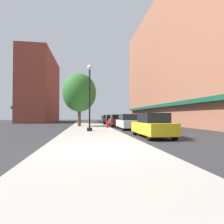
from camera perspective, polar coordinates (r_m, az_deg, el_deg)
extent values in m
plane|color=#2D2D30|center=(26.17, 1.47, -4.46)|extent=(90.00, 90.00, 0.00)
cube|color=#A8A399|center=(26.77, -7.39, -4.25)|extent=(4.80, 50.00, 0.12)
cube|color=#9E6047|center=(34.98, 18.94, 15.28)|extent=(6.00, 40.00, 22.75)
cube|color=#144C38|center=(32.17, 13.75, 1.70)|extent=(0.90, 34.00, 0.50)
cube|color=brown|center=(46.37, -21.65, 6.71)|extent=(6.00, 18.00, 15.63)
cube|color=#144C38|center=(46.84, -25.69, 0.88)|extent=(0.90, 15.30, 0.50)
cylinder|color=black|center=(16.02, -7.18, -5.52)|extent=(0.48, 0.48, 0.30)
cylinder|color=black|center=(16.05, -7.15, 4.32)|extent=(0.14, 0.14, 5.20)
sphere|color=silver|center=(16.56, -7.12, 13.94)|extent=(0.44, 0.44, 0.44)
cylinder|color=red|center=(20.13, -1.51, -4.20)|extent=(0.26, 0.26, 0.62)
sphere|color=red|center=(20.11, -1.51, -3.17)|extent=(0.24, 0.24, 0.24)
cylinder|color=red|center=(20.14, -1.11, -3.94)|extent=(0.12, 0.10, 0.10)
cylinder|color=slate|center=(28.11, -3.25, -2.92)|extent=(0.06, 0.06, 1.05)
cube|color=#33383D|center=(28.10, -3.25, -1.58)|extent=(0.14, 0.09, 0.26)
cylinder|color=slate|center=(26.98, -3.03, -2.99)|extent=(0.06, 0.06, 1.05)
cube|color=#33383D|center=(26.97, -3.03, -1.60)|extent=(0.14, 0.09, 0.26)
cylinder|color=#4C3823|center=(33.78, -10.52, -0.69)|extent=(0.40, 0.40, 3.33)
ellipsoid|color=#235B23|center=(34.00, -10.50, 5.37)|extent=(5.14, 5.14, 5.91)
cylinder|color=#4C3823|center=(23.78, -10.36, -1.15)|extent=(0.40, 0.40, 2.76)
ellipsoid|color=#2D6B28|center=(23.98, -10.34, 6.08)|extent=(4.36, 4.36, 5.02)
cylinder|color=black|center=(13.90, 7.24, -5.97)|extent=(0.22, 0.64, 0.64)
cylinder|color=black|center=(14.40, 13.26, -5.78)|extent=(0.22, 0.64, 0.64)
cylinder|color=black|center=(10.87, 11.88, -7.28)|extent=(0.22, 0.64, 0.64)
cylinder|color=black|center=(11.50, 19.24, -6.90)|extent=(0.22, 0.64, 0.64)
cube|color=gold|center=(12.60, 12.66, -4.98)|extent=(1.80, 4.30, 0.76)
cube|color=black|center=(12.44, 12.89, -1.80)|extent=(1.56, 2.20, 0.64)
cylinder|color=black|center=(20.90, 1.85, -4.39)|extent=(0.22, 0.64, 0.64)
cylinder|color=black|center=(21.24, 6.00, -4.33)|extent=(0.22, 0.64, 0.64)
cylinder|color=black|center=(17.77, 3.72, -4.94)|extent=(0.22, 0.64, 0.64)
cylinder|color=black|center=(18.17, 8.55, -4.85)|extent=(0.22, 0.64, 0.64)
cube|color=silver|center=(19.49, 4.96, -3.67)|extent=(1.80, 4.30, 0.76)
cube|color=black|center=(19.32, 5.06, -1.62)|extent=(1.56, 2.20, 0.64)
cylinder|color=black|center=(27.80, -0.76, -3.61)|extent=(0.22, 0.64, 0.64)
cylinder|color=black|center=(28.05, 2.41, -3.59)|extent=(0.22, 0.64, 0.64)
cylinder|color=black|center=(24.63, 0.25, -3.91)|extent=(0.22, 0.64, 0.64)
cylinder|color=black|center=(24.92, 3.81, -3.88)|extent=(0.22, 0.64, 0.64)
cube|color=red|center=(26.33, 1.40, -3.04)|extent=(1.80, 4.30, 0.76)
cube|color=black|center=(26.17, 1.46, -1.52)|extent=(1.56, 2.20, 0.64)
cylinder|color=black|center=(34.10, -2.21, -3.17)|extent=(0.22, 0.64, 0.64)
cylinder|color=black|center=(34.31, 0.39, -3.16)|extent=(0.22, 0.64, 0.64)
cylinder|color=black|center=(30.92, -1.55, -3.37)|extent=(0.22, 0.64, 0.64)
cylinder|color=black|center=(31.15, 1.30, -3.35)|extent=(0.22, 0.64, 0.64)
cube|color=black|center=(32.60, -0.53, -2.70)|extent=(1.80, 4.30, 0.76)
cube|color=black|center=(32.44, -0.49, -1.47)|extent=(1.56, 2.20, 0.64)
cylinder|color=black|center=(39.79, -3.12, -2.89)|extent=(0.22, 0.64, 0.64)
cylinder|color=black|center=(39.96, -0.89, -2.89)|extent=(0.22, 0.64, 0.64)
cylinder|color=black|center=(36.60, -2.64, -3.04)|extent=(0.22, 0.64, 0.64)
cylinder|color=black|center=(36.80, -0.22, -3.03)|extent=(0.22, 0.64, 0.64)
cube|color=#196638|center=(38.27, -1.73, -2.48)|extent=(1.80, 4.30, 0.76)
cube|color=black|center=(38.11, -1.70, -1.43)|extent=(1.56, 2.20, 0.64)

